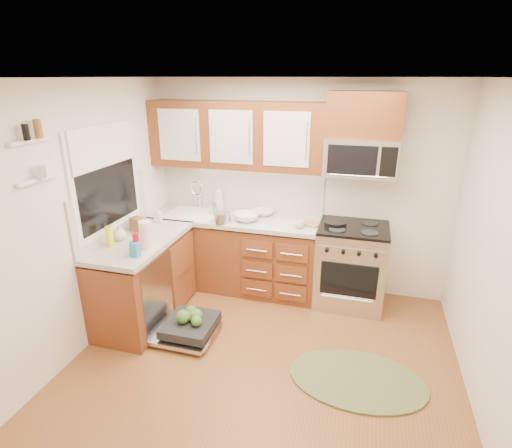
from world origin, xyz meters
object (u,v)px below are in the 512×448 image
(cutting_board, at_px, (309,223))
(bowl_b, at_px, (246,217))
(upper_cabinets, at_px, (236,135))
(rug, at_px, (357,379))
(stock_pot, at_px, (222,218))
(skillet, at_px, (335,223))
(bowl_a, at_px, (263,213))
(microwave, at_px, (361,157))
(paper_towel_roll, at_px, (146,235))
(dishwasher, at_px, (187,328))
(range, at_px, (350,265))
(sink, at_px, (193,223))
(cup, at_px, (299,223))

(cutting_board, height_order, bowl_b, bowl_b)
(upper_cabinets, xyz_separation_m, rug, (1.57, -1.46, -1.86))
(stock_pot, bearing_deg, bowl_b, 27.82)
(skillet, xyz_separation_m, bowl_a, (-0.89, 0.19, -0.02))
(stock_pot, bearing_deg, microwave, 12.62)
(skillet, distance_m, paper_towel_roll, 2.03)
(bowl_a, bearing_deg, cutting_board, -14.20)
(upper_cabinets, distance_m, dishwasher, 2.19)
(dishwasher, relative_size, bowl_a, 2.74)
(skillet, distance_m, cutting_board, 0.30)
(paper_towel_roll, distance_m, bowl_a, 1.52)
(rug, bearing_deg, bowl_b, 138.28)
(range, bearing_deg, microwave, 90.00)
(microwave, bearing_deg, upper_cabinets, 178.98)
(microwave, xyz_separation_m, sink, (-1.93, -0.13, -0.90))
(cup, bearing_deg, dishwasher, -133.58)
(stock_pot, xyz_separation_m, paper_towel_roll, (-0.46, -0.88, 0.08))
(sink, bearing_deg, rug, -31.88)
(rug, xyz_separation_m, bowl_b, (-1.39, 1.24, 0.96))
(bowl_b, xyz_separation_m, cup, (0.63, -0.05, 0.00))
(range, xyz_separation_m, cutting_board, (-0.50, 0.02, 0.46))
(microwave, relative_size, stock_pot, 3.71)
(range, height_order, cutting_board, range)
(sink, height_order, bowl_b, bowl_b)
(rug, bearing_deg, dishwasher, 173.83)
(range, distance_m, paper_towel_roll, 2.29)
(bowl_b, bearing_deg, stock_pot, -152.18)
(range, bearing_deg, skillet, -175.64)
(paper_towel_roll, relative_size, bowl_a, 1.08)
(upper_cabinets, bearing_deg, skillet, -7.60)
(rug, relative_size, bowl_a, 4.68)
(paper_towel_roll, bearing_deg, microwave, 32.02)
(range, distance_m, cutting_board, 0.68)
(sink, relative_size, dishwasher, 0.89)
(range, xyz_separation_m, bowl_b, (-1.22, -0.08, 0.50))
(range, bearing_deg, stock_pot, -171.89)
(sink, bearing_deg, cutting_board, 1.25)
(paper_towel_roll, bearing_deg, bowl_b, 54.95)
(skillet, bearing_deg, microwave, 33.80)
(skillet, relative_size, bowl_a, 0.96)
(microwave, bearing_deg, paper_towel_roll, -147.98)
(microwave, relative_size, bowl_a, 2.98)
(rug, distance_m, skillet, 1.66)
(bowl_a, xyz_separation_m, cup, (0.50, -0.30, 0.02))
(upper_cabinets, height_order, microwave, upper_cabinets)
(microwave, bearing_deg, dishwasher, -140.93)
(bowl_b, bearing_deg, rug, -41.72)
(dishwasher, xyz_separation_m, rug, (1.71, -0.18, -0.09))
(upper_cabinets, bearing_deg, cutting_board, -7.79)
(microwave, xyz_separation_m, dishwasher, (-1.54, -1.25, -1.60))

